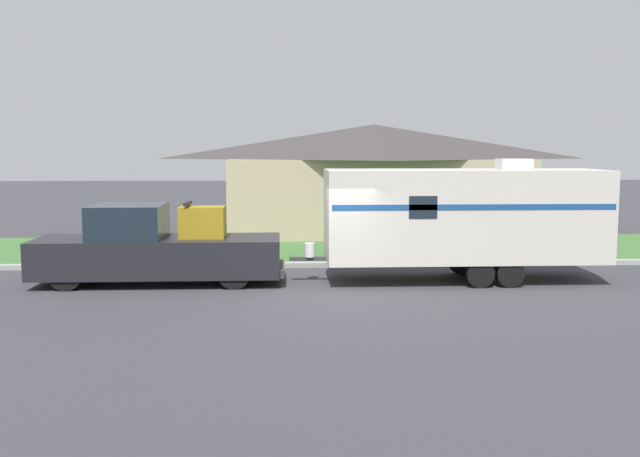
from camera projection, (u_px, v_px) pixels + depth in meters
ground_plane at (325, 293)px, 17.21m from camera, size 120.00×120.00×0.00m
curb_strip at (317, 265)px, 20.92m from camera, size 80.00×0.30×0.14m
lawn_strip at (312, 249)px, 24.55m from camera, size 80.00×7.00×0.03m
house_across_street at (374, 176)px, 29.70m from camera, size 12.66×7.39×4.45m
pickup_truck at (156, 249)px, 18.31m from camera, size 6.34×2.03×2.10m
travel_trailer at (464, 215)px, 18.62m from camera, size 8.17×2.29×3.20m
mailbox at (479, 228)px, 21.76m from camera, size 0.48×0.20×1.37m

